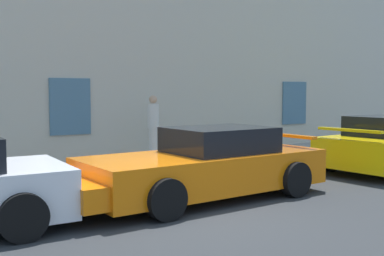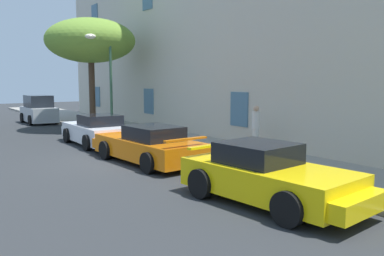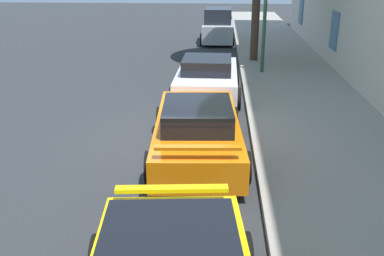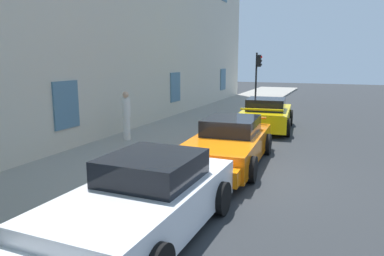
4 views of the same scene
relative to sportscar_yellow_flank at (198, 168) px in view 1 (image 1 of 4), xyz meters
name	(u,v)px [view 1 (image 1 of 4)]	position (x,y,z in m)	size (l,w,h in m)	color
ground_plane	(176,210)	(-0.78, -0.53, -0.59)	(80.00, 80.00, 0.00)	#2B2D30
sidewalk	(96,174)	(-0.78, 3.20, -0.52)	(60.00, 3.79, 0.14)	gray
sportscar_yellow_flank	(198,168)	(0.00, 0.00, 0.00)	(5.18, 2.30, 1.31)	orange
pedestrian_admiring	(153,126)	(1.21, 4.15, 0.46)	(0.38, 0.38, 1.75)	silver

